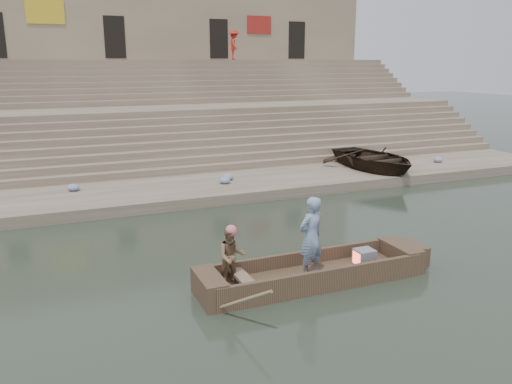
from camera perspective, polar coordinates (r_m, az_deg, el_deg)
ground at (r=13.92m, az=8.23°, el=-7.42°), size 120.00×120.00×0.00m
lower_landing at (r=20.81m, az=-2.97°, el=0.63°), size 32.00×4.00×0.40m
mid_landing at (r=27.65m, az=-8.25°, el=6.45°), size 32.00×3.00×2.80m
upper_landing at (r=34.33m, az=-11.28°, el=9.85°), size 32.00×3.00×5.20m
ghat_steps at (r=29.23m, az=-9.11°, el=7.63°), size 32.00×11.00×5.20m
building_wall at (r=38.16m, az=-12.74°, el=14.72°), size 32.00×5.07×11.20m
main_rowboat at (r=12.47m, az=6.24°, el=-9.47°), size 5.00×1.30×0.22m
rowboat_trim at (r=12.48m, az=7.11°, el=-8.48°), size 6.04×2.63×2.01m
standing_man at (r=11.97m, az=6.12°, el=-4.99°), size 0.80×0.64×1.93m
rowing_man at (r=11.58m, az=-2.73°, el=-7.15°), size 0.70×0.58×1.34m
television at (r=13.06m, az=11.89°, el=-7.10°), size 0.46×0.42×0.40m
beached_rowboat at (r=23.64m, az=12.95°, el=3.66°), size 3.71×4.97×0.99m
pedestrian at (r=35.02m, az=-2.44°, el=16.00°), size 0.93×1.34×1.90m
cloth_bundles at (r=21.32m, az=-0.33°, el=1.90°), size 16.99×1.48×0.26m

